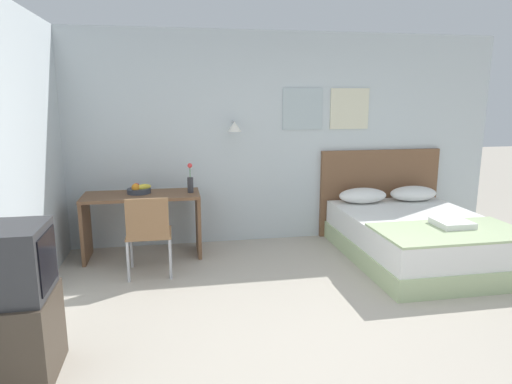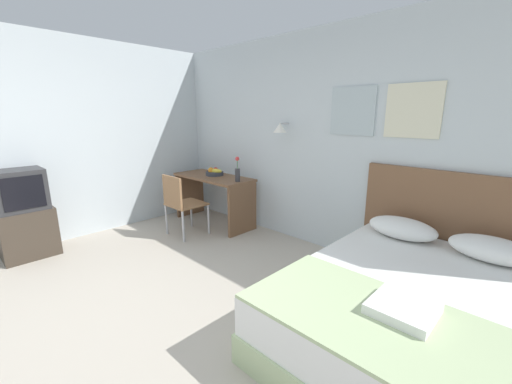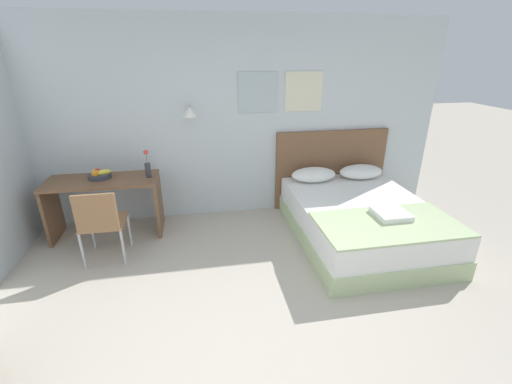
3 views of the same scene
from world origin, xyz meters
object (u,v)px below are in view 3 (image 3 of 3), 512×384
(desk_chair, at_px, (101,220))
(bed, at_px, (360,221))
(flower_vase, at_px, (148,167))
(fruit_bowl, at_px, (99,175))
(headboard, at_px, (330,169))
(throw_blanket, at_px, (389,224))
(desk, at_px, (105,196))
(pillow_right, at_px, (361,172))
(folded_towel_near_foot, at_px, (391,214))
(pillow_left, at_px, (314,175))

(desk_chair, bearing_deg, bed, -0.76)
(flower_vase, bearing_deg, desk_chair, -125.75)
(bed, xyz_separation_m, fruit_bowl, (-3.16, 0.76, 0.55))
(headboard, bearing_deg, desk_chair, -161.37)
(headboard, height_order, desk_chair, headboard)
(throw_blanket, height_order, desk, desk)
(throw_blanket, distance_m, desk_chair, 3.10)
(pillow_right, height_order, folded_towel_near_foot, pillow_right)
(flower_vase, bearing_deg, bed, -15.05)
(desk_chair, distance_m, fruit_bowl, 0.78)
(headboard, relative_size, pillow_right, 2.66)
(bed, bearing_deg, fruit_bowl, 166.54)
(pillow_right, height_order, throw_blanket, pillow_right)
(throw_blanket, xyz_separation_m, desk, (-3.13, 1.30, 0.02))
(bed, height_order, pillow_left, pillow_left)
(fruit_bowl, height_order, flower_vase, flower_vase)
(pillow_right, bearing_deg, fruit_bowl, -179.26)
(pillow_right, bearing_deg, bed, -113.89)
(headboard, height_order, flower_vase, headboard)
(bed, relative_size, pillow_left, 3.28)
(pillow_left, height_order, pillow_right, same)
(bed, relative_size, headboard, 1.23)
(folded_towel_near_foot, distance_m, desk, 3.43)
(throw_blanket, relative_size, desk, 1.14)
(pillow_left, distance_m, pillow_right, 0.71)
(headboard, distance_m, pillow_left, 0.44)
(folded_towel_near_foot, bearing_deg, pillow_left, 109.98)
(bed, height_order, desk, desk)
(pillow_left, bearing_deg, bed, -66.11)
(pillow_right, bearing_deg, pillow_left, 180.00)
(throw_blanket, bearing_deg, bed, 90.00)
(pillow_left, bearing_deg, flower_vase, -177.11)
(bed, xyz_separation_m, flower_vase, (-2.56, 0.69, 0.63))
(pillow_left, xyz_separation_m, folded_towel_near_foot, (0.46, -1.26, -0.04))
(folded_towel_near_foot, bearing_deg, desk_chair, 171.03)
(pillow_right, bearing_deg, headboard, 143.68)
(bed, height_order, pillow_right, pillow_right)
(throw_blanket, relative_size, fruit_bowl, 5.23)
(throw_blanket, distance_m, flower_vase, 2.89)
(desk_chair, bearing_deg, pillow_right, 12.67)
(pillow_right, distance_m, desk_chair, 3.47)
(headboard, distance_m, throw_blanket, 1.66)
(fruit_bowl, bearing_deg, pillow_right, 0.74)
(headboard, relative_size, desk, 1.26)
(bed, relative_size, flower_vase, 5.91)
(pillow_left, xyz_separation_m, desk, (-2.77, -0.10, -0.07))
(headboard, distance_m, fruit_bowl, 3.18)
(flower_vase, bearing_deg, headboard, 8.27)
(folded_towel_near_foot, bearing_deg, throw_blanket, -125.12)
(desk_chair, relative_size, flower_vase, 2.48)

